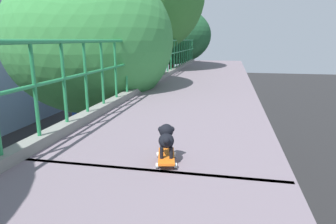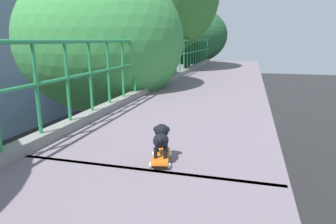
{
  "view_description": "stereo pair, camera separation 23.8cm",
  "coord_description": "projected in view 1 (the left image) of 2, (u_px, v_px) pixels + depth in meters",
  "views": [
    {
      "loc": [
        1.92,
        -1.13,
        6.32
      ],
      "look_at": [
        1.16,
        2.55,
        5.41
      ],
      "focal_mm": 32.12,
      "sensor_mm": 36.0,
      "label": 1
    },
    {
      "loc": [
        2.15,
        -1.08,
        6.32
      ],
      "look_at": [
        1.16,
        2.55,
        5.41
      ],
      "focal_mm": 32.12,
      "sensor_mm": 36.0,
      "label": 2
    }
  ],
  "objects": [
    {
      "name": "roadside_tree_farthest",
      "position": [
        172.0,
        36.0,
        19.75
      ],
      "size": [
        5.14,
        5.14,
        8.47
      ],
      "color": "brown",
      "rests_on": "ground"
    },
    {
      "name": "toy_skateboard",
      "position": [
        166.0,
        157.0,
        3.08
      ],
      "size": [
        0.27,
        0.47,
        0.08
      ],
      "color": "orange",
      "rests_on": "overpass_deck"
    },
    {
      "name": "small_dog",
      "position": [
        166.0,
        137.0,
        3.07
      ],
      "size": [
        0.21,
        0.36,
        0.3
      ],
      "color": "black",
      "rests_on": "toy_skateboard"
    },
    {
      "name": "city_bus",
      "position": [
        113.0,
        93.0,
        25.98
      ],
      "size": [
        2.58,
        10.07,
        3.3
      ],
      "color": "#1E4395",
      "rests_on": "ground"
    },
    {
      "name": "roadside_tree_mid",
      "position": [
        90.0,
        43.0,
        7.84
      ],
      "size": [
        4.35,
        4.35,
        8.2
      ],
      "color": "#473931",
      "rests_on": "ground"
    }
  ]
}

